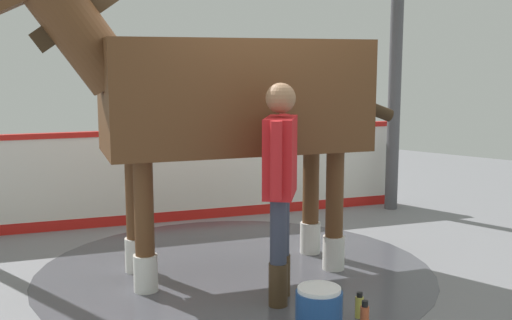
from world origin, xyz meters
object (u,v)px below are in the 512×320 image
Objects in this scene: horse at (220,98)px; bottle_shampoo at (359,306)px; bottle_spray at (364,318)px; wash_bucket at (319,312)px; handler at (280,177)px.

bottle_shampoo is at bearing 117.04° from horse.
bottle_spray reaches higher than bottle_shampoo.
wash_bucket is at bearing 100.01° from horse.
wash_bucket is (0.61, -0.34, -0.83)m from handler.
handler is (0.82, -0.22, -0.57)m from horse.
horse is at bearing 175.71° from bottle_shampoo.
bottle_shampoo is at bearing 82.25° from wash_bucket.
handler is 1.23m from bottle_spray.
horse is 1.88× the size of handler.
horse is 2.08m from wash_bucket.
handler is at bearing 150.52° from wash_bucket.
wash_bucket is 1.78× the size of bottle_shampoo.
wash_bucket is 0.46m from bottle_shampoo.
horse reaches higher than bottle_spray.
handler is 7.21× the size of bottle_spray.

